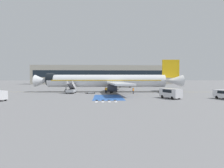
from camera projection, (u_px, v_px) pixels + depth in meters
ground_plane at (103, 92)px, 54.80m from camera, size 600.00×600.00×0.00m
apron_leadline_yellow at (106, 92)px, 55.19m from camera, size 80.47×4.55×0.01m
apron_stand_patch_blue at (108, 97)px, 39.75m from camera, size 6.54×12.31×0.01m
apron_walkway_bar_0 at (97, 101)px, 32.99m from camera, size 0.44×3.60×0.01m
apron_walkway_bar_1 at (103, 101)px, 33.06m from camera, size 0.44×3.60×0.01m
apron_walkway_bar_2 at (109, 101)px, 33.13m from camera, size 0.44×3.60×0.01m
apron_walkway_bar_3 at (116, 101)px, 33.19m from camera, size 0.44×3.60×0.01m
airliner at (108, 81)px, 55.08m from camera, size 46.66×35.95×10.18m
boarding_stairs_forward at (71, 90)px, 50.68m from camera, size 2.46×5.33×3.69m
fuel_tanker at (122, 84)px, 82.36m from camera, size 10.41×3.43×3.43m
service_van_1 at (170, 93)px, 37.24m from camera, size 3.60×5.31×2.13m
baggage_cart at (90, 93)px, 49.68m from camera, size 2.97×2.37×0.87m
ground_crew_0 at (133, 90)px, 48.37m from camera, size 0.48×0.43×1.75m
ground_crew_1 at (106, 90)px, 51.62m from camera, size 0.47×0.33×1.71m
ground_crew_2 at (110, 90)px, 49.34m from camera, size 0.35×0.48×1.88m
ground_crew_3 at (107, 90)px, 50.53m from camera, size 0.45×0.48×1.75m
terminal_building at (103, 75)px, 132.18m from camera, size 102.92×12.10×13.86m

